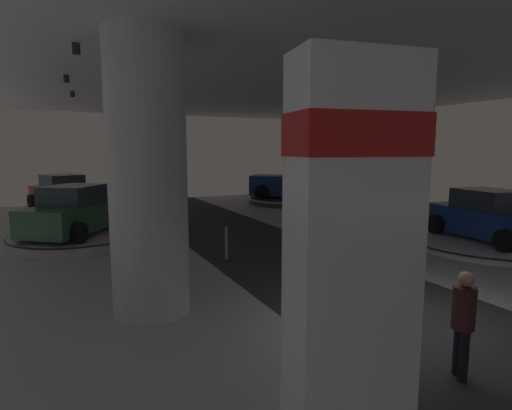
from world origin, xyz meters
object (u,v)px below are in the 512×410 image
object	(u,v)px
display_platform_mid_right	(489,243)
display_platform_deep_right	(295,200)
display_car_deep_left	(62,193)
display_car_far_left	(77,212)
column_left	(148,177)
display_car_mid_right	(490,217)
pickup_truck_deep_right	(300,182)
brand_sign_pylon	(351,284)
display_platform_deep_left	(63,212)
display_platform_far_right	(354,211)
display_platform_far_left	(79,237)
visitor_walking_near	(463,318)
display_car_far_right	(355,193)

from	to	relation	value
display_platform_mid_right	display_platform_deep_right	size ratio (longest dim) A/B	0.96
display_car_deep_left	display_car_far_left	bearing A→B (deg)	-86.43
column_left	display_platform_deep_right	world-z (taller)	column_left
display_car_mid_right	pickup_truck_deep_right	size ratio (longest dim) A/B	0.80
brand_sign_pylon	display_platform_deep_left	bearing A→B (deg)	96.53
brand_sign_pylon	display_platform_deep_right	size ratio (longest dim) A/B	0.72
display_car_far_left	column_left	bearing A→B (deg)	-81.48
brand_sign_pylon	pickup_truck_deep_right	world-z (taller)	brand_sign_pylon
brand_sign_pylon	display_car_far_left	xyz separation A→B (m)	(-1.82, 12.79, -1.00)
display_platform_far_right	brand_sign_pylon	bearing A→B (deg)	-129.06
display_platform_far_left	display_car_deep_left	size ratio (longest dim) A/B	1.00
pickup_truck_deep_right	visitor_walking_near	world-z (taller)	pickup_truck_deep_right
display_platform_far_left	display_car_mid_right	bearing A→B (deg)	-27.62
display_car_mid_right	display_car_far_left	bearing A→B (deg)	152.50
display_platform_far_left	display_platform_deep_right	xyz separation A→B (m)	(12.52, 6.12, -0.01)
display_platform_far_left	display_car_far_right	distance (m)	12.85
display_car_deep_left	pickup_truck_deep_right	bearing A→B (deg)	-4.06
display_platform_far_left	pickup_truck_deep_right	size ratio (longest dim) A/B	0.83
column_left	visitor_walking_near	xyz separation A→B (m)	(3.52, -4.45, -1.84)
visitor_walking_near	display_car_deep_left	bearing A→B (deg)	105.11
display_platform_deep_left	brand_sign_pylon	bearing A→B (deg)	-83.47
display_car_deep_left	display_platform_mid_right	world-z (taller)	display_car_deep_left
display_platform_deep_left	display_platform_deep_right	xyz separation A→B (m)	(12.97, -0.77, -0.01)
display_platform_far_left	pickup_truck_deep_right	xyz separation A→B (m)	(12.77, 5.92, 1.08)
column_left	display_platform_far_left	bearing A→B (deg)	98.35
display_platform_far_left	visitor_walking_near	size ratio (longest dim) A/B	2.87
brand_sign_pylon	pickup_truck_deep_right	xyz separation A→B (m)	(10.97, 18.73, -0.85)
visitor_walking_near	display_platform_deep_left	bearing A→B (deg)	105.11
display_platform_far_right	display_platform_mid_right	size ratio (longest dim) A/B	0.99
display_platform_mid_right	pickup_truck_deep_right	world-z (taller)	pickup_truck_deep_right
display_car_far_left	display_platform_far_left	bearing A→B (deg)	53.79
display_platform_far_right	visitor_walking_near	bearing A→B (deg)	-123.05
pickup_truck_deep_right	display_platform_far_right	bearing A→B (deg)	-90.00
display_car_far_right	display_platform_deep_right	distance (m)	5.49
column_left	display_car_mid_right	size ratio (longest dim) A/B	1.25
display_car_deep_left	display_platform_deep_right	distance (m)	13.02
display_car_deep_left	pickup_truck_deep_right	size ratio (longest dim) A/B	0.83
display_platform_far_left	display_car_mid_right	distance (m)	14.26
column_left	visitor_walking_near	size ratio (longest dim) A/B	3.46
display_platform_mid_right	display_car_mid_right	size ratio (longest dim) A/B	1.24
column_left	display_platform_far_right	bearing A→B (deg)	34.74
display_car_far_left	display_platform_mid_right	world-z (taller)	display_car_far_left
display_car_deep_left	display_car_mid_right	distance (m)	18.76
display_platform_far_left	display_car_mid_right	size ratio (longest dim) A/B	1.04
display_platform_deep_left	display_platform_deep_right	distance (m)	13.00
column_left	pickup_truck_deep_right	bearing A→B (deg)	48.73
display_platform_far_left	display_platform_deep_right	bearing A→B (deg)	26.04
display_car_far_right	display_platform_deep_right	world-z (taller)	display_car_far_right
display_platform_far_right	display_platform_deep_right	size ratio (longest dim) A/B	0.95
display_platform_far_right	display_platform_deep_right	distance (m)	5.42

